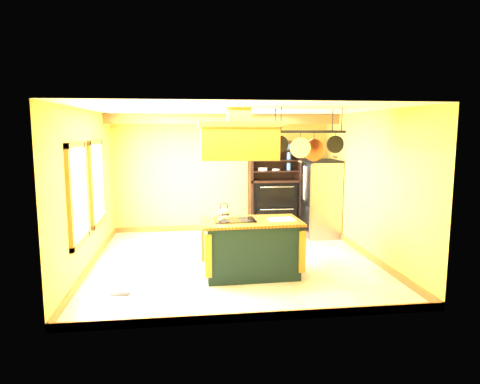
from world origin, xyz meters
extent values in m
plane|color=beige|center=(0.00, 0.00, 0.00)|extent=(5.00, 5.00, 0.00)
plane|color=white|center=(0.00, 0.00, 2.70)|extent=(5.00, 5.00, 0.00)
cube|color=gold|center=(0.00, 2.50, 1.35)|extent=(5.00, 0.02, 2.70)
cube|color=gold|center=(0.00, -2.50, 1.35)|extent=(5.00, 0.02, 2.70)
cube|color=gold|center=(-2.50, 0.00, 1.35)|extent=(0.02, 5.00, 2.70)
cube|color=gold|center=(2.50, 0.00, 1.35)|extent=(0.02, 5.00, 2.70)
cube|color=#96622E|center=(0.00, 1.70, 2.59)|extent=(5.00, 0.15, 0.20)
cube|color=#96622E|center=(-2.47, -0.80, 1.40)|extent=(0.06, 1.06, 1.56)
cube|color=white|center=(-2.44, -0.80, 1.40)|extent=(0.02, 0.85, 1.34)
cube|color=#96622E|center=(-2.47, 0.60, 1.40)|extent=(0.06, 1.06, 1.56)
cube|color=white|center=(-2.44, 0.60, 1.40)|extent=(0.02, 0.85, 1.34)
cube|color=black|center=(0.19, -0.80, 0.44)|extent=(1.49, 0.84, 0.88)
cube|color=#93521C|center=(0.19, -0.80, 0.90)|extent=(1.62, 0.94, 0.04)
cube|color=black|center=(-0.08, -0.77, 0.93)|extent=(0.68, 0.48, 0.01)
ellipsoid|color=silver|center=(-0.24, -0.67, 1.03)|extent=(0.20, 0.20, 0.16)
cube|color=white|center=(0.67, -0.86, 0.93)|extent=(0.41, 0.32, 0.02)
cube|color=#A26528|center=(-0.01, -0.80, 2.15)|extent=(1.18, 0.64, 0.50)
cube|color=#96622E|center=(-0.01, -0.80, 2.44)|extent=(1.26, 0.71, 0.08)
cube|color=#A26528|center=(-0.01, -0.80, 2.55)|extent=(0.35, 0.35, 0.30)
cube|color=black|center=(1.09, -0.80, 2.33)|extent=(1.06, 0.53, 0.04)
cylinder|color=black|center=(0.61, -1.02, 2.52)|extent=(0.02, 0.02, 0.37)
cylinder|color=black|center=(1.57, -0.59, 2.52)|extent=(0.02, 0.02, 0.37)
cylinder|color=black|center=(0.66, -0.70, 2.13)|extent=(0.28, 0.03, 0.28)
cylinder|color=silver|center=(0.95, -0.91, 2.08)|extent=(0.32, 0.03, 0.32)
cylinder|color=#CC5333|center=(1.23, -0.70, 2.03)|extent=(0.36, 0.03, 0.36)
cylinder|color=black|center=(1.51, -0.91, 2.13)|extent=(0.28, 0.03, 0.28)
cube|color=gray|center=(2.13, 1.63, 0.83)|extent=(0.69, 0.85, 1.67)
cube|color=gray|center=(1.77, 1.42, 1.20)|extent=(0.03, 0.41, 0.90)
cube|color=gray|center=(1.77, 1.85, 1.20)|extent=(0.03, 0.41, 0.90)
cube|color=gray|center=(1.77, 1.63, 0.38)|extent=(0.03, 0.82, 0.70)
cube|color=black|center=(2.13, 1.63, 0.03)|extent=(0.66, 0.81, 0.06)
cube|color=black|center=(1.20, 2.45, 1.05)|extent=(1.19, 0.06, 2.11)
cube|color=black|center=(0.63, 2.23, 1.05)|extent=(0.06, 0.50, 2.11)
cube|color=black|center=(1.77, 2.23, 1.05)|extent=(0.06, 0.50, 2.11)
cube|color=black|center=(1.20, 2.23, 1.19)|extent=(1.19, 0.50, 0.05)
cube|color=black|center=(1.20, 2.26, 0.63)|extent=(1.07, 0.40, 1.13)
cube|color=black|center=(1.20, 1.96, 0.87)|extent=(0.93, 0.04, 0.50)
cube|color=black|center=(1.20, 1.96, 0.37)|extent=(0.93, 0.04, 0.46)
cube|color=black|center=(1.20, 2.23, 1.42)|extent=(1.07, 0.44, 0.02)
cube|color=black|center=(1.20, 2.23, 1.67)|extent=(1.07, 0.44, 0.02)
cube|color=black|center=(1.20, 2.23, 1.91)|extent=(1.07, 0.44, 0.02)
cylinder|color=white|center=(0.91, 2.18, 1.47)|extent=(0.22, 0.22, 0.07)
cylinder|color=#4171B8|center=(1.52, 2.18, 1.77)|extent=(0.10, 0.10, 0.17)
cube|color=black|center=(-1.82, -1.38, 0.01)|extent=(0.29, 0.15, 0.01)
camera|label=1|loc=(-0.83, -7.45, 2.36)|focal=32.00mm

